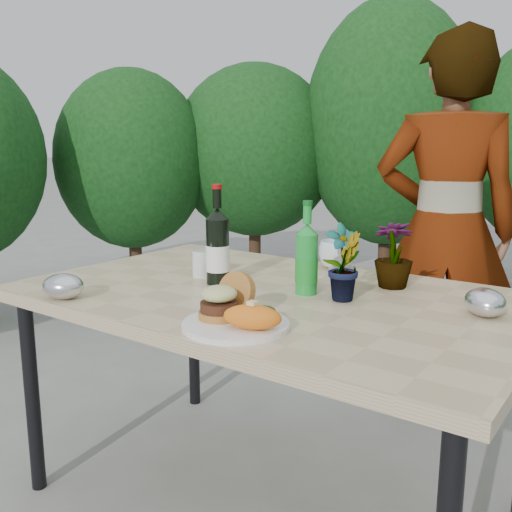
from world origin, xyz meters
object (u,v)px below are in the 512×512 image
Objects in this scene: dinner_plate at (236,325)px; person at (446,231)px; wine_bottle at (218,248)px; patio_table at (270,309)px.

dinner_plate is 0.17× the size of person.
dinner_plate is 0.49m from wine_bottle.
dinner_plate is at bearing -36.58° from wine_bottle.
dinner_plate is at bearing -69.54° from patio_table.
person is (0.10, 1.36, 0.08)m from dinner_plate.
wine_bottle is 0.20× the size of person.
dinner_plate is 1.36m from person.
dinner_plate is 0.83× the size of wine_bottle.
person is at bearing 76.80° from patio_table.
person is (0.24, 1.01, 0.15)m from patio_table.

